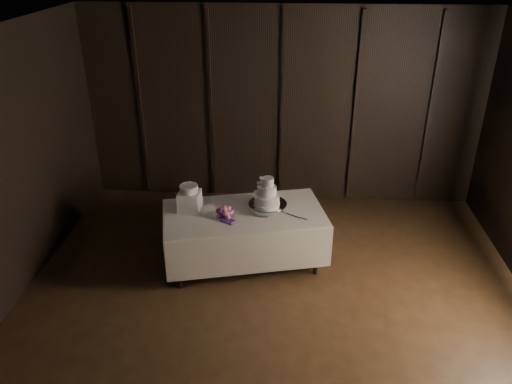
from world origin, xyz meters
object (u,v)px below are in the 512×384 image
object	(u,v)px
wedding_cake	(266,194)
small_cake	(189,189)
display_table	(244,236)
box_pedestal	(190,201)
bouquet	(225,213)
cake_stand	(268,207)

from	to	relation	value
wedding_cake	small_cake	size ratio (longest dim) A/B	1.56
display_table	box_pedestal	xyz separation A→B (m)	(-0.68, 0.02, 0.47)
bouquet	small_cake	xyz separation A→B (m)	(-0.46, 0.15, 0.23)
cake_stand	display_table	bearing A→B (deg)	-162.56
cake_stand	small_cake	bearing A→B (deg)	-175.63
small_cake	display_table	bearing A→B (deg)	-1.43
cake_stand	box_pedestal	bearing A→B (deg)	-175.63
cake_stand	small_cake	world-z (taller)	small_cake
display_table	cake_stand	world-z (taller)	cake_stand
display_table	small_cake	size ratio (longest dim) A/B	9.65
bouquet	small_cake	bearing A→B (deg)	162.24
display_table	bouquet	size ratio (longest dim) A/B	5.73
display_table	small_cake	world-z (taller)	small_cake
wedding_cake	bouquet	xyz separation A→B (m)	(-0.49, -0.21, -0.17)
display_table	bouquet	distance (m)	0.48
box_pedestal	small_cake	bearing A→B (deg)	0.00
display_table	cake_stand	bearing A→B (deg)	3.84
bouquet	small_cake	world-z (taller)	small_cake
cake_stand	box_pedestal	distance (m)	0.97
cake_stand	box_pedestal	xyz separation A→B (m)	(-0.97, -0.07, 0.08)
cake_stand	box_pedestal	world-z (taller)	box_pedestal
display_table	box_pedestal	size ratio (longest dim) A/B	8.38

